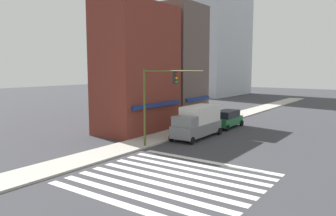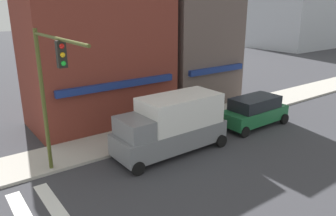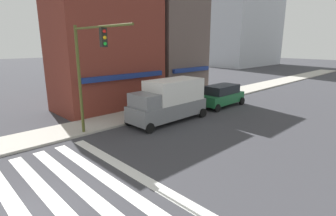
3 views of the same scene
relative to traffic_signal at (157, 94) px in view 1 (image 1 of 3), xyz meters
The scene contains 9 objects.
ground_plane 8.68m from the traffic_signal, 136.35° to the right, with size 200.00×200.00×0.00m, color #38383D.
sidewalk_left 7.38m from the traffic_signal, 155.83° to the left, with size 120.00×3.00×0.15m.
crosswalk_stripes 8.68m from the traffic_signal, 136.35° to the right, with size 9.57×10.80×0.01m.
storefront_row 10.86m from the traffic_signal, 37.01° to the left, with size 15.57×5.30×14.32m.
tower_distant 61.98m from the traffic_signal, 22.77° to the left, with size 20.90×11.83×47.37m.
traffic_signal is the anchor object (origin of this frame).
box_truck_grey 6.60m from the traffic_signal, ahead, with size 6.23×2.42×3.04m.
suv_green 13.02m from the traffic_signal, ahead, with size 4.73×2.12×1.94m.
pedestrian_green_top 8.16m from the traffic_signal, 17.92° to the left, with size 0.32×0.32×1.77m.
Camera 1 is at (-15.69, -10.84, 6.57)m, focal length 35.00 mm.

